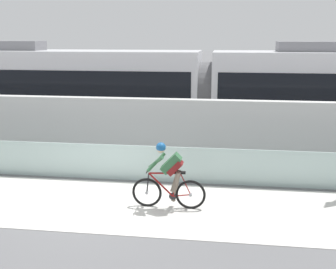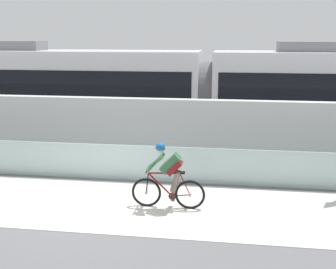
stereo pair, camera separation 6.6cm
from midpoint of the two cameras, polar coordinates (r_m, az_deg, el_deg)
The scene contains 8 objects.
ground_plane at distance 10.73m, azimuth -9.37°, elevation -9.14°, with size 200.00×200.00×0.00m, color slate.
bike_path_deck at distance 10.72m, azimuth -9.37°, elevation -9.11°, with size 32.00×3.20×0.01m, color silver.
glass_parapet at distance 12.23m, azimuth -6.91°, elevation -3.70°, with size 32.00×0.05×1.02m, color #ADC6C1.
concrete_barrier_wall at distance 13.78m, azimuth -5.08°, elevation 0.57°, with size 32.00×0.36×2.09m, color silver.
tram_rail_near at distance 16.39m, azimuth -3.07°, elevation -1.11°, with size 32.00×0.08×0.01m, color #595654.
tram_rail_far at distance 17.76m, azimuth -2.19°, elevation 0.02°, with size 32.00×0.08×0.01m, color #595654.
tram at distance 16.47m, azimuth 4.92°, elevation 5.63°, with size 22.56×2.54×3.81m.
cyclist_on_bike at distance 10.09m, azimuth -0.07°, elevation -5.67°, with size 1.77×0.58×1.61m.
Camera 1 is at (3.03, -9.46, 4.04)m, focal length 45.55 mm.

